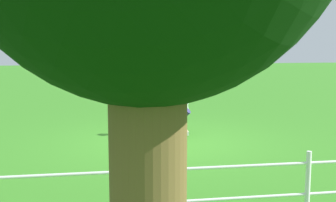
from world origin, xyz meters
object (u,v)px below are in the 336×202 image
frisbee_flying (155,118)px  frisbee_held (181,112)px  dog (154,132)px  person (178,105)px

frisbee_flying → frisbee_held: bearing=-135.7°
dog → frisbee_flying: size_ratio=4.06×
person → dog: 1.57m
person → frisbee_held: size_ratio=4.80×
person → frisbee_held: person is taller
dog → person: bearing=-18.0°
frisbee_flying → frisbee_held: frisbee_held is taller
person → frisbee_flying: person is taller
person → frisbee_flying: (0.67, 1.05, -0.10)m
person → dog: person is taller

